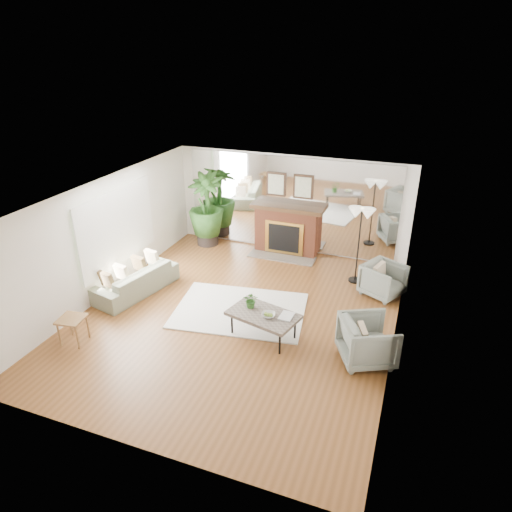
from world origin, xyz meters
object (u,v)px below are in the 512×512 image
at_px(sofa, 136,280).
at_px(coffee_table, 263,316).
at_px(armchair_back, 383,280).
at_px(side_table, 72,322).
at_px(floor_lamp, 361,219).
at_px(potted_ficus, 206,207).
at_px(armchair_front, 368,341).
at_px(fireplace, 286,229).

bearing_deg(sofa, coffee_table, 91.74).
height_order(sofa, armchair_back, armchair_back).
bearing_deg(side_table, sofa, 90.05).
distance_m(armchair_back, floor_lamp, 1.38).
relative_size(armchair_back, floor_lamp, 0.45).
distance_m(potted_ficus, floor_lamp, 4.20).
xyz_separation_m(sofa, armchair_front, (5.05, -0.65, 0.11)).
height_order(fireplace, armchair_front, fireplace).
distance_m(fireplace, floor_lamp, 2.33).
distance_m(coffee_table, sofa, 3.23).
xyz_separation_m(coffee_table, armchair_back, (1.88, 2.36, -0.10)).
height_order(sofa, side_table, sofa).
relative_size(fireplace, armchair_front, 2.34).
bearing_deg(potted_ficus, side_table, -93.52).
bearing_deg(coffee_table, armchair_front, -0.86).
xyz_separation_m(coffee_table, armchair_front, (1.88, -0.03, -0.06)).
bearing_deg(potted_ficus, coffee_table, -51.08).
relative_size(sofa, armchair_back, 2.46).
height_order(fireplace, side_table, fireplace).
height_order(armchair_back, armchair_front, armchair_front).
distance_m(armchair_back, armchair_front, 2.39).
xyz_separation_m(sofa, potted_ficus, (0.30, 2.93, 0.76)).
distance_m(fireplace, sofa, 3.99).
distance_m(coffee_table, potted_ficus, 4.60).
height_order(fireplace, potted_ficus, fireplace).
height_order(coffee_table, side_table, side_table).
distance_m(side_table, floor_lamp, 6.14).
xyz_separation_m(sofa, armchair_back, (5.05, 1.74, 0.08)).
xyz_separation_m(armchair_back, floor_lamp, (-0.65, 0.43, 1.14)).
xyz_separation_m(fireplace, coffee_table, (0.72, -3.74, -0.20)).
bearing_deg(side_table, coffee_table, 23.12).
height_order(armchair_front, side_table, armchair_front).
bearing_deg(armchair_back, coffee_table, 168.72).
bearing_deg(sofa, armchair_back, 121.85).
relative_size(fireplace, armchair_back, 2.58).
height_order(armchair_back, side_table, armchair_back).
xyz_separation_m(armchair_back, potted_ficus, (-4.75, 1.18, 0.69)).
bearing_deg(sofa, floor_lamp, 129.04).
xyz_separation_m(armchair_front, side_table, (-5.05, -1.32, 0.02)).
xyz_separation_m(side_table, floor_lamp, (4.40, 4.14, 1.08)).
height_order(side_table, potted_ficus, potted_ficus).
distance_m(armchair_front, floor_lamp, 3.10).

